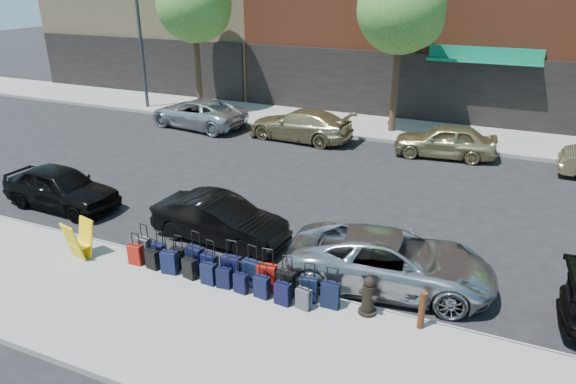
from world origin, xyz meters
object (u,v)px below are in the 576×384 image
at_px(car_far_0, 198,113).
at_px(tree_left, 196,7).
at_px(car_far_2, 445,141).
at_px(suitcase_front_5, 231,269).
at_px(streetlight, 142,21).
at_px(car_near_2, 391,261).
at_px(tree_center, 404,12).
at_px(display_rack, 79,240).
at_px(car_near_1, 220,220).
at_px(car_far_1, 300,125).
at_px(fire_hydrant, 368,297).
at_px(car_near_0, 61,187).
at_px(bollard, 422,310).

bearing_deg(car_far_0, tree_left, -144.12).
bearing_deg(car_far_2, suitcase_front_5, -21.55).
bearing_deg(streetlight, tree_left, 13.39).
distance_m(suitcase_front_5, car_near_2, 3.75).
bearing_deg(tree_center, display_rack, -107.67).
relative_size(streetlight, car_near_1, 2.08).
bearing_deg(tree_center, streetlight, -177.02).
distance_m(display_rack, car_far_0, 12.95).
distance_m(tree_center, streetlight, 13.48).
bearing_deg(tree_left, streetlight, -166.61).
distance_m(tree_left, car_far_2, 14.14).
xyz_separation_m(tree_center, car_far_0, (-9.08, -2.66, -4.73)).
height_order(display_rack, car_far_1, car_far_1).
xyz_separation_m(fire_hydrant, car_far_1, (-6.33, 11.60, 0.13)).
xyz_separation_m(car_near_1, car_near_2, (4.84, -0.35, 0.03)).
distance_m(tree_left, car_far_0, 5.61).
relative_size(tree_left, car_far_0, 1.48).
distance_m(streetlight, car_near_1, 16.80).
bearing_deg(car_near_1, tree_left, 37.94).
bearing_deg(car_far_1, display_rack, -1.11).
distance_m(display_rack, car_far_2, 14.37).
distance_m(streetlight, car_near_0, 13.61).
relative_size(streetlight, display_rack, 8.07).
bearing_deg(car_near_2, tree_center, 4.32).
relative_size(car_near_1, car_far_1, 0.81).
xyz_separation_m(tree_left, streetlight, (-2.94, -0.70, -0.75)).
relative_size(streetlight, suitcase_front_5, 7.45).
height_order(tree_center, bollard, tree_center).
bearing_deg(car_near_0, tree_left, 14.36).
bearing_deg(streetlight, bollard, -38.27).
bearing_deg(suitcase_front_5, car_far_1, 101.91).
xyz_separation_m(tree_center, suitcase_front_5, (-0.62, -14.34, -4.93)).
bearing_deg(tree_left, car_near_0, -77.92).
relative_size(tree_left, streetlight, 0.91).
distance_m(car_far_0, car_far_2, 11.67).
relative_size(streetlight, car_near_0, 2.02).
bearing_deg(car_near_0, car_far_0, 9.51).
relative_size(car_near_1, car_near_2, 0.81).
relative_size(fire_hydrant, car_far_0, 0.18).
bearing_deg(streetlight, car_far_1, -11.21).
distance_m(streetlight, car_far_2, 16.61).
distance_m(car_near_1, car_far_2, 10.95).
bearing_deg(car_near_2, car_near_1, 77.92).
relative_size(suitcase_front_5, car_near_2, 0.22).
distance_m(tree_left, bollard, 20.76).
height_order(streetlight, car_far_1, streetlight).
relative_size(fire_hydrant, car_near_2, 0.19).
distance_m(tree_left, car_near_1, 15.74).
bearing_deg(tree_left, car_far_0, -61.84).
distance_m(car_near_2, car_far_0, 15.56).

